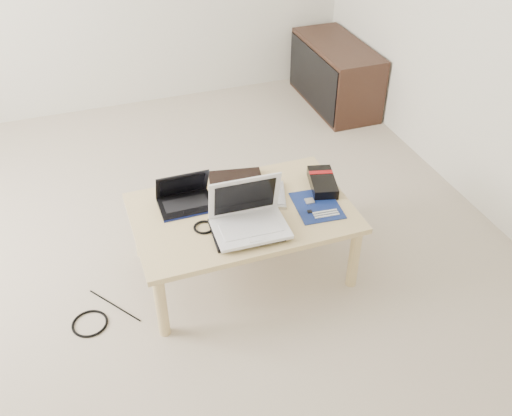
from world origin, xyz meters
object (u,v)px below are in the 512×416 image
object	(u,v)px
white_laptop	(249,217)
netbook	(185,198)
coffee_table	(242,218)
gpu_box	(322,182)
media_cabinet	(335,74)

from	to	relation	value
white_laptop	netbook	bearing A→B (deg)	128.89
coffee_table	netbook	distance (m)	0.31
white_laptop	gpu_box	xyz separation A→B (m)	(0.49, 0.21, -0.04)
coffee_table	white_laptop	bearing A→B (deg)	-96.50
media_cabinet	white_laptop	world-z (taller)	white_laptop
media_cabinet	white_laptop	bearing A→B (deg)	-126.76
media_cabinet	netbook	bearing A→B (deg)	-136.65
coffee_table	gpu_box	xyz separation A→B (m)	(0.47, 0.06, 0.08)
media_cabinet	netbook	distance (m)	2.17
coffee_table	gpu_box	distance (m)	0.48
netbook	white_laptop	bearing A→B (deg)	-51.11
media_cabinet	gpu_box	bearing A→B (deg)	-118.28
netbook	white_laptop	size ratio (longest dim) A/B	0.76
coffee_table	media_cabinet	xyz separation A→B (m)	(1.32, 1.63, -0.10)
white_laptop	media_cabinet	bearing A→B (deg)	53.24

